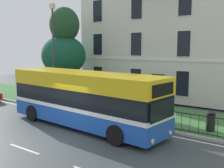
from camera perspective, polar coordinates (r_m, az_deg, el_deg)
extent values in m
cube|color=#3D4648|center=(13.97, -11.66, -11.03)|extent=(60.00, 56.00, 0.06)
cube|color=silver|center=(16.50, -2.13, -7.83)|extent=(54.00, 0.14, 0.01)
cube|color=silver|center=(12.90, -17.75, -12.67)|extent=(2.00, 0.12, 0.01)
cube|color=#9E9E99|center=(16.85, -1.12, -7.31)|extent=(57.00, 0.24, 0.12)
cube|color=#41773E|center=(19.07, 4.01, -5.56)|extent=(57.00, 5.34, 0.12)
cube|color=silver|center=(25.68, 14.14, 8.45)|extent=(16.14, 8.72, 9.51)
cube|color=white|center=(21.71, 9.59, 5.04)|extent=(16.14, 0.06, 0.20)
cube|color=#2D333D|center=(21.91, 9.45, -0.83)|extent=(1.10, 0.06, 2.20)
cube|color=white|center=(25.14, -2.91, 1.51)|extent=(1.08, 0.04, 1.94)
cube|color=black|center=(25.13, -2.94, 1.50)|extent=(0.98, 0.03, 1.84)
cube|color=white|center=(22.82, 4.96, 0.87)|extent=(1.08, 0.04, 1.94)
cube|color=black|center=(22.80, 4.93, 0.86)|extent=(0.98, 0.03, 1.84)
cube|color=white|center=(21.01, 14.39, 0.08)|extent=(1.08, 0.04, 1.94)
cube|color=black|center=(21.00, 14.37, 0.07)|extent=(0.98, 0.03, 1.84)
cube|color=white|center=(25.00, -2.96, 8.19)|extent=(1.08, 0.04, 1.94)
cube|color=black|center=(24.98, -2.99, 8.19)|extent=(0.98, 0.03, 1.84)
cube|color=white|center=(22.66, 5.05, 8.23)|extent=(1.08, 0.04, 1.94)
cube|color=black|center=(22.64, 5.02, 8.24)|extent=(0.98, 0.03, 1.84)
cube|color=white|center=(20.85, 14.65, 8.08)|extent=(1.08, 0.04, 1.94)
cube|color=black|center=(20.83, 14.63, 8.08)|extent=(0.98, 0.03, 1.84)
cube|color=white|center=(25.20, -3.00, 14.86)|extent=(1.08, 0.04, 1.94)
cube|color=black|center=(25.19, -3.03, 14.87)|extent=(0.98, 0.03, 1.84)
cube|color=white|center=(22.88, 5.13, 15.58)|extent=(1.08, 0.04, 1.94)
cube|color=black|center=(22.87, 5.11, 15.59)|extent=(0.98, 0.03, 1.84)
cube|color=white|center=(21.09, 14.93, 16.05)|extent=(1.08, 0.04, 1.94)
cube|color=black|center=(21.07, 14.91, 16.06)|extent=(0.98, 0.03, 1.84)
cube|color=black|center=(16.76, -0.18, -3.85)|extent=(15.32, 0.04, 0.04)
cube|color=black|center=(16.95, -0.18, -6.73)|extent=(15.32, 0.04, 0.04)
cylinder|color=black|center=(22.20, -16.30, -2.56)|extent=(0.02, 0.02, 0.95)
cylinder|color=black|center=(21.85, -15.58, -2.70)|extent=(0.02, 0.02, 0.95)
cylinder|color=black|center=(21.50, -14.83, -2.84)|extent=(0.02, 0.02, 0.95)
cylinder|color=black|center=(21.15, -14.07, -2.98)|extent=(0.02, 0.02, 0.95)
cylinder|color=black|center=(20.81, -13.27, -3.12)|extent=(0.02, 0.02, 0.95)
cylinder|color=black|center=(20.47, -12.45, -3.28)|extent=(0.02, 0.02, 0.95)
cylinder|color=black|center=(20.14, -11.61, -3.43)|extent=(0.02, 0.02, 0.95)
cylinder|color=black|center=(19.81, -10.73, -3.59)|extent=(0.02, 0.02, 0.95)
cylinder|color=black|center=(19.49, -9.83, -3.75)|extent=(0.02, 0.02, 0.95)
cylinder|color=black|center=(19.17, -8.89, -3.92)|extent=(0.02, 0.02, 0.95)
cylinder|color=black|center=(18.86, -7.92, -4.09)|extent=(0.02, 0.02, 0.95)
cylinder|color=black|center=(18.56, -6.92, -4.27)|extent=(0.02, 0.02, 0.95)
cylinder|color=black|center=(18.26, -5.89, -4.45)|extent=(0.02, 0.02, 0.95)
cylinder|color=black|center=(17.96, -4.82, -4.64)|extent=(0.02, 0.02, 0.95)
cylinder|color=black|center=(17.68, -3.72, -4.83)|extent=(0.02, 0.02, 0.95)
cylinder|color=black|center=(17.39, -2.58, -5.03)|extent=(0.02, 0.02, 0.95)
cylinder|color=black|center=(17.12, -1.40, -5.22)|extent=(0.02, 0.02, 0.95)
cylinder|color=black|center=(16.86, -0.18, -5.43)|extent=(0.02, 0.02, 0.95)
cylinder|color=black|center=(16.60, 1.07, -5.64)|extent=(0.02, 0.02, 0.95)
cylinder|color=black|center=(16.35, 2.37, -5.85)|extent=(0.02, 0.02, 0.95)
cylinder|color=black|center=(16.11, 3.71, -6.06)|extent=(0.02, 0.02, 0.95)
cylinder|color=black|center=(15.88, 5.08, -6.28)|extent=(0.02, 0.02, 0.95)
cylinder|color=black|center=(15.66, 6.50, -6.50)|extent=(0.02, 0.02, 0.95)
cylinder|color=black|center=(15.44, 7.96, -6.72)|extent=(0.02, 0.02, 0.95)
cylinder|color=black|center=(15.24, 9.46, -6.94)|extent=(0.02, 0.02, 0.95)
cylinder|color=black|center=(15.05, 11.00, -7.17)|extent=(0.02, 0.02, 0.95)
cylinder|color=black|center=(14.87, 12.58, -7.39)|extent=(0.02, 0.02, 0.95)
cylinder|color=black|center=(14.71, 14.20, -7.61)|extent=(0.02, 0.02, 0.95)
cylinder|color=black|center=(14.55, 15.86, -7.84)|extent=(0.02, 0.02, 0.95)
cylinder|color=black|center=(14.41, 17.55, -8.06)|extent=(0.02, 0.02, 0.95)
cylinder|color=black|center=(14.28, 19.28, -8.27)|extent=(0.02, 0.02, 0.95)
cylinder|color=black|center=(14.16, 21.04, -8.49)|extent=(0.02, 0.02, 0.95)
cylinder|color=#423328|center=(24.16, -10.15, -0.99)|extent=(0.49, 0.49, 1.43)
ellipsoid|color=#204630|center=(24.04, -9.80, -0.34)|extent=(4.41, 4.41, 3.17)
ellipsoid|color=#154A35|center=(23.99, -9.96, 5.83)|extent=(3.76, 3.76, 3.37)
ellipsoid|color=#204326|center=(23.94, -9.82, 12.02)|extent=(2.51, 2.51, 2.91)
cube|color=#1C4DB3|center=(15.43, -5.81, -6.06)|extent=(9.98, 3.07, 1.00)
cube|color=white|center=(15.33, -5.83, -4.39)|extent=(10.00, 3.10, 0.20)
cube|color=black|center=(15.23, -5.86, -2.50)|extent=(9.90, 3.03, 0.95)
cube|color=gold|center=(15.10, -5.90, 0.83)|extent=(9.98, 3.07, 0.83)
cube|color=black|center=(12.23, 10.46, -5.32)|extent=(0.20, 2.02, 0.87)
cube|color=black|center=(12.07, 10.57, -1.17)|extent=(0.18, 1.73, 0.53)
cylinder|color=silver|center=(13.20, 12.03, -9.83)|extent=(0.05, 0.20, 0.20)
cylinder|color=silver|center=(11.93, 8.44, -11.65)|extent=(0.05, 0.20, 0.20)
cylinder|color=black|center=(14.34, 6.75, -8.30)|extent=(0.98, 0.37, 0.96)
cylinder|color=black|center=(12.57, 0.82, -10.56)|extent=(0.98, 0.37, 0.96)
cylinder|color=black|center=(18.61, -10.19, -4.66)|extent=(0.98, 0.37, 0.96)
cylinder|color=black|center=(17.28, -16.12, -5.80)|extent=(0.98, 0.37, 0.96)
cylinder|color=#333338|center=(21.30, -11.99, 5.50)|extent=(0.14, 0.14, 7.11)
cube|color=beige|center=(21.49, -12.28, 15.49)|extent=(0.36, 0.24, 0.36)
cylinder|color=black|center=(15.14, 19.75, -7.58)|extent=(0.45, 0.45, 0.85)
ellipsoid|color=black|center=(15.02, 19.84, -5.71)|extent=(0.46, 0.46, 0.16)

